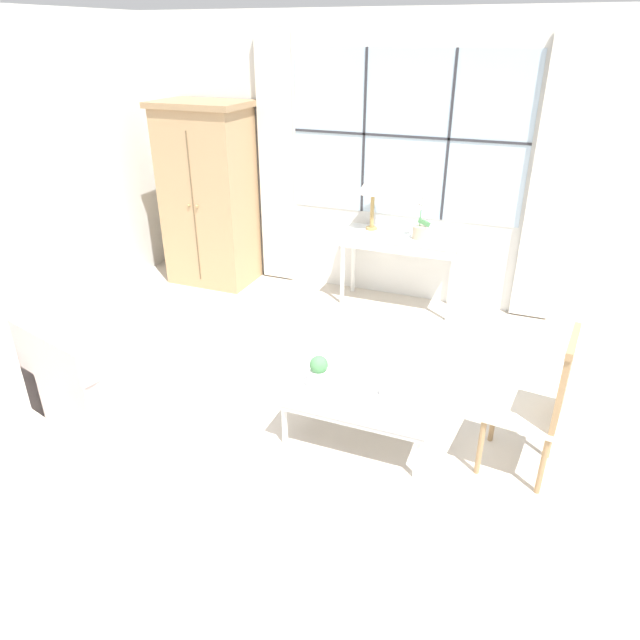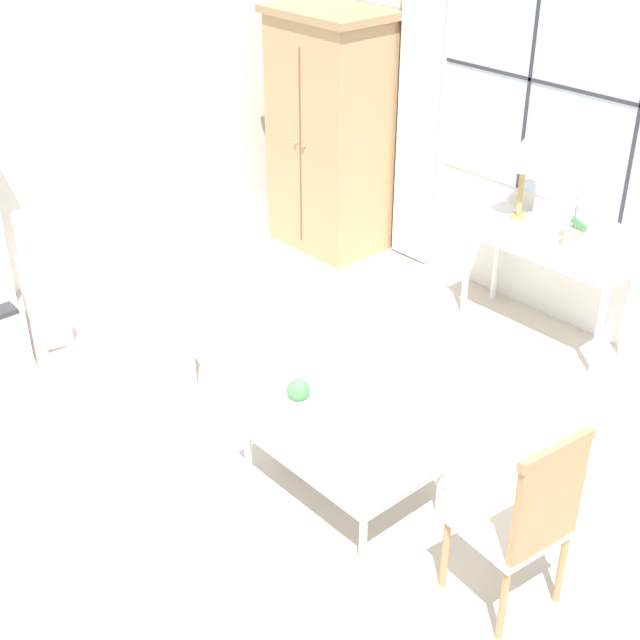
# 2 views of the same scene
# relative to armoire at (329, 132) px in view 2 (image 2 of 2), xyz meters

# --- Properties ---
(ground_plane) EXTENTS (14.00, 14.00, 0.00)m
(ground_plane) POSITION_rel_armoire_xyz_m (2.08, -2.64, -0.99)
(ground_plane) COLOR #BCB2A3
(wall_back_windowed) EXTENTS (7.20, 0.14, 2.80)m
(wall_back_windowed) POSITION_rel_armoire_xyz_m (2.08, 0.38, 0.42)
(wall_back_windowed) COLOR silver
(wall_back_windowed) RESTS_ON ground_plane
(wall_left) EXTENTS (0.06, 7.20, 2.80)m
(wall_left) POSITION_rel_armoire_xyz_m (-0.95, -2.04, 0.41)
(wall_left) COLOR silver
(wall_left) RESTS_ON ground_plane
(armoire) EXTENTS (0.99, 0.68, 1.96)m
(armoire) POSITION_rel_armoire_xyz_m (0.00, 0.00, 0.00)
(armoire) COLOR tan
(armoire) RESTS_ON ground_plane
(console_table) EXTENTS (1.20, 0.43, 0.77)m
(console_table) POSITION_rel_armoire_xyz_m (2.17, 0.08, -0.30)
(console_table) COLOR white
(console_table) RESTS_ON ground_plane
(table_lamp) EXTENTS (0.31, 0.31, 0.60)m
(table_lamp) POSITION_rel_armoire_xyz_m (1.83, 0.14, 0.26)
(table_lamp) COLOR #9E7F47
(table_lamp) RESTS_ON console_table
(potted_orchid) EXTENTS (0.17, 0.13, 0.47)m
(potted_orchid) POSITION_rel_armoire_xyz_m (2.35, 0.03, -0.04)
(potted_orchid) COLOR tan
(potted_orchid) RESTS_ON console_table
(armchair_upholstered) EXTENTS (1.06, 1.09, 0.76)m
(armchair_upholstered) POSITION_rel_armoire_xyz_m (0.57, -2.50, -0.73)
(armchair_upholstered) COLOR beige
(armchair_upholstered) RESTS_ON ground_plane
(side_chair_wooden) EXTENTS (0.49, 0.49, 1.02)m
(side_chair_wooden) POSITION_rel_armoire_xyz_m (3.63, -2.09, -0.43)
(side_chair_wooden) COLOR beige
(side_chair_wooden) RESTS_ON ground_plane
(coffee_table) EXTENTS (1.03, 0.67, 0.37)m
(coffee_table) POSITION_rel_armoire_xyz_m (2.49, -2.15, -0.66)
(coffee_table) COLOR silver
(coffee_table) RESTS_ON ground_plane
(potted_plant_small) EXTENTS (0.13, 0.13, 0.23)m
(potted_plant_small) POSITION_rel_armoire_xyz_m (2.19, -2.19, -0.50)
(potted_plant_small) COLOR white
(potted_plant_small) RESTS_ON coffee_table
(pillar_candle) EXTENTS (0.11, 0.11, 0.11)m
(pillar_candle) POSITION_rel_armoire_xyz_m (2.66, -2.15, -0.57)
(pillar_candle) COLOR silver
(pillar_candle) RESTS_ON coffee_table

